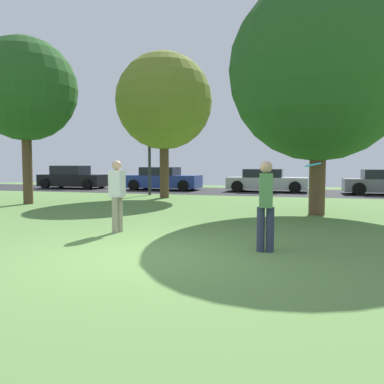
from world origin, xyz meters
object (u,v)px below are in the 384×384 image
(person_bystander, at_px, (266,202))
(frisbee_disc, at_px, (313,165))
(oak_tree_left, at_px, (320,70))
(parked_car_silver, at_px, (266,181))
(parked_car_black, at_px, (73,178))
(street_lamp_post, at_px, (149,150))
(birch_tree_lone, at_px, (25,90))
(oak_tree_right, at_px, (164,102))
(person_thrower, at_px, (117,193))
(parked_car_blue, at_px, (163,179))

(person_bystander, bearing_deg, frisbee_disc, -81.67)
(oak_tree_left, relative_size, person_bystander, 4.46)
(person_bystander, height_order, parked_car_silver, person_bystander)
(person_bystander, bearing_deg, parked_car_black, 35.06)
(person_bystander, xyz_separation_m, street_lamp_post, (-6.83, 11.26, 1.39))
(birch_tree_lone, height_order, street_lamp_post, birch_tree_lone)
(oak_tree_right, xyz_separation_m, parked_car_black, (-8.24, 5.18, -3.71))
(birch_tree_lone, xyz_separation_m, person_thrower, (6.27, -4.75, -3.50))
(person_thrower, xyz_separation_m, parked_car_silver, (1.98, 14.26, -0.29))
(parked_car_black, bearing_deg, frisbee_disc, -45.56)
(frisbee_disc, bearing_deg, oak_tree_right, 123.13)
(person_thrower, xyz_separation_m, frisbee_disc, (4.16, -0.85, 0.63))
(oak_tree_left, height_order, person_thrower, oak_tree_left)
(street_lamp_post, bearing_deg, oak_tree_left, -36.10)
(parked_car_silver, bearing_deg, frisbee_disc, -81.78)
(frisbee_disc, distance_m, parked_car_silver, 15.30)
(frisbee_disc, height_order, parked_car_black, frisbee_disc)
(person_bystander, xyz_separation_m, parked_car_blue, (-7.59, 15.19, -0.22))
(parked_car_silver, bearing_deg, parked_car_blue, -178.71)
(oak_tree_right, height_order, parked_car_blue, oak_tree_right)
(parked_car_blue, distance_m, parked_car_silver, 6.18)
(oak_tree_left, relative_size, frisbee_disc, 24.22)
(birch_tree_lone, distance_m, parked_car_black, 10.76)
(person_bystander, bearing_deg, parked_car_silver, -2.13)
(oak_tree_left, bearing_deg, parked_car_silver, 103.94)
(birch_tree_lone, distance_m, person_bystander, 11.81)
(person_bystander, xyz_separation_m, parked_car_silver, (-1.41, 15.33, -0.27))
(oak_tree_right, distance_m, street_lamp_post, 2.86)
(person_bystander, bearing_deg, oak_tree_left, -17.81)
(oak_tree_left, xyz_separation_m, person_bystander, (-1.02, -5.54, -3.45))
(parked_car_silver, bearing_deg, oak_tree_left, -76.06)
(person_bystander, height_order, parked_car_black, person_bystander)
(birch_tree_lone, bearing_deg, oak_tree_left, -1.49)
(person_bystander, bearing_deg, birch_tree_lone, 51.56)
(frisbee_disc, distance_m, parked_car_black, 20.79)
(person_thrower, relative_size, parked_car_silver, 0.36)
(parked_car_blue, relative_size, street_lamp_post, 0.98)
(parked_car_silver, bearing_deg, oak_tree_right, -126.99)
(oak_tree_right, distance_m, parked_car_black, 10.42)
(oak_tree_right, height_order, parked_car_black, oak_tree_right)
(frisbee_disc, height_order, parked_car_blue, frisbee_disc)
(oak_tree_left, distance_m, person_thrower, 7.15)
(birch_tree_lone, xyz_separation_m, frisbee_disc, (10.43, -5.60, -2.86))
(oak_tree_left, height_order, birch_tree_lone, oak_tree_left)
(parked_car_blue, relative_size, parked_car_silver, 1.00)
(oak_tree_left, distance_m, parked_car_silver, 10.75)
(oak_tree_right, distance_m, person_bystander, 11.85)
(parked_car_silver, bearing_deg, person_thrower, -97.89)
(birch_tree_lone, bearing_deg, frisbee_disc, -28.21)
(parked_car_black, bearing_deg, street_lamp_post, -28.63)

